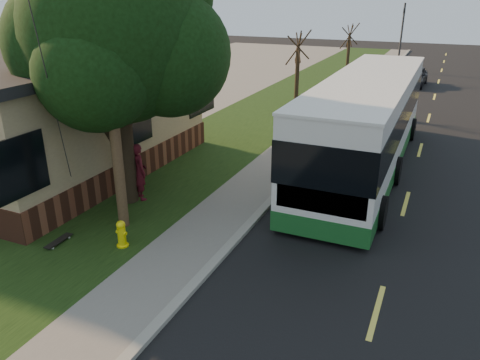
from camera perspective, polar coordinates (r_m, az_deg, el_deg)
name	(u,v)px	position (r m, az deg, el deg)	size (l,w,h in m)	color
ground	(210,270)	(11.71, -3.70, -10.88)	(120.00, 120.00, 0.00)	black
road	(416,165)	(19.73, 20.68, 1.78)	(8.00, 80.00, 0.01)	black
curb	(317,150)	(20.25, 9.42, 3.59)	(0.25, 80.00, 0.12)	gray
sidewalk	(295,148)	(20.51, 6.72, 3.92)	(2.00, 80.00, 0.08)	slate
grass_verge	(223,138)	(21.73, -2.13, 5.09)	(5.00, 80.00, 0.07)	black
building_lot	(57,117)	(27.49, -21.39, 7.17)	(15.00, 80.00, 0.04)	slate
fire_hydrant	(122,234)	(12.76, -14.24, -6.37)	(0.32, 0.32, 0.74)	yellow
utility_pole	(107,65)	(12.64, -15.87, 13.38)	(2.86, 3.21, 9.07)	#473321
leafy_tree	(118,36)	(14.40, -14.62, 16.62)	(6.30, 6.00, 7.80)	black
bare_tree_near	(297,69)	(28.21, 7.01, 13.28)	(1.38, 1.21, 4.31)	black
bare_tree_far	(348,50)	(39.66, 13.08, 15.17)	(1.38, 1.21, 4.03)	black
traffic_signal	(402,33)	(42.99, 19.11, 16.61)	(0.18, 0.22, 5.50)	#2D2D30
transit_bus	(366,121)	(18.11, 15.16, 6.92)	(3.00, 13.01, 3.52)	silver
skateboarder	(139,172)	(15.28, -12.17, 1.00)	(0.68, 0.45, 1.86)	#4A0E18
skateboard_main	(59,241)	(13.56, -21.24, -6.94)	(0.26, 0.90, 0.08)	black
dumpster	(73,143)	(20.13, -19.70, 4.24)	(1.42, 1.15, 1.21)	#133218
distant_car	(414,76)	(36.77, 20.48, 11.78)	(1.60, 3.98, 1.36)	black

